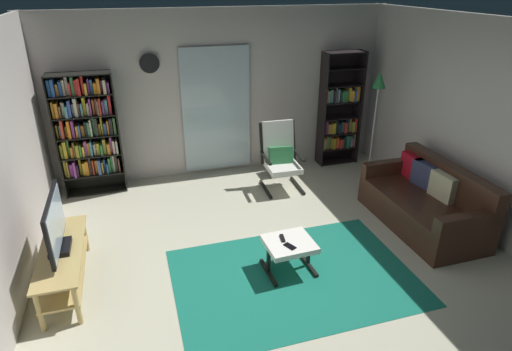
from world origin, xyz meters
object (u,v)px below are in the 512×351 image
object	(u,v)px
bookshelf_near_tv	(87,130)
lounge_armchair	(280,154)
ottoman	(289,247)
wall_clock	(149,63)
tv_stand	(63,263)
bookshelf_near_sofa	(339,114)
tv_remote	(283,238)
cell_phone	(290,246)
television	(56,226)
leather_sofa	(426,203)
floor_lamp_by_shelf	(378,92)

from	to	relation	value
bookshelf_near_tv	lounge_armchair	xyz separation A→B (m)	(2.75, -0.66, -0.44)
ottoman	wall_clock	xyz separation A→B (m)	(-1.14, 2.88, 1.54)
tv_stand	bookshelf_near_sofa	bearing A→B (deg)	28.07
tv_remote	cell_phone	distance (m)	0.17
television	bookshelf_near_sofa	bearing A→B (deg)	27.91
cell_phone	leather_sofa	bearing A→B (deg)	-11.57
lounge_armchair	ottoman	xyz separation A→B (m)	(-0.63, -2.03, -0.22)
lounge_armchair	floor_lamp_by_shelf	world-z (taller)	floor_lamp_by_shelf
lounge_armchair	bookshelf_near_tv	bearing A→B (deg)	166.41
bookshelf_near_sofa	leather_sofa	bearing A→B (deg)	-86.00
floor_lamp_by_shelf	wall_clock	bearing A→B (deg)	164.00
cell_phone	wall_clock	size ratio (longest dim) A/B	0.48
television	lounge_armchair	distance (m)	3.38
tv_remote	floor_lamp_by_shelf	bearing A→B (deg)	49.04
leather_sofa	bookshelf_near_tv	bearing A→B (deg)	151.47
wall_clock	tv_remote	bearing A→B (deg)	-68.95
bookshelf_near_tv	leather_sofa	world-z (taller)	bookshelf_near_tv
bookshelf_near_tv	floor_lamp_by_shelf	distance (m)	4.36
bookshelf_near_tv	leather_sofa	size ratio (longest dim) A/B	1.05
tv_stand	cell_phone	xyz separation A→B (m)	(2.31, -0.51, 0.08)
bookshelf_near_tv	wall_clock	world-z (taller)	wall_clock
tv_remote	wall_clock	bearing A→B (deg)	119.63
floor_lamp_by_shelf	wall_clock	world-z (taller)	wall_clock
cell_phone	television	bearing A→B (deg)	142.03
ottoman	tv_remote	size ratio (longest dim) A/B	3.75
leather_sofa	ottoman	size ratio (longest dim) A/B	3.20
tv_stand	bookshelf_near_tv	size ratio (longest dim) A/B	0.75
television	bookshelf_near_tv	world-z (taller)	bookshelf_near_tv
tv_stand	television	distance (m)	0.43
cell_phone	bookshelf_near_tv	bearing A→B (deg)	101.70
leather_sofa	wall_clock	distance (m)	4.33
bookshelf_near_sofa	floor_lamp_by_shelf	xyz separation A→B (m)	(0.23, -0.74, 0.54)
bookshelf_near_sofa	wall_clock	world-z (taller)	wall_clock
cell_phone	wall_clock	distance (m)	3.50
bookshelf_near_sofa	ottoman	bearing A→B (deg)	-125.51
bookshelf_near_tv	cell_phone	size ratio (longest dim) A/B	12.92
lounge_armchair	bookshelf_near_sofa	bearing A→B (deg)	26.84
tv_remote	wall_clock	distance (m)	3.35
lounge_armchair	wall_clock	bearing A→B (deg)	154.27
leather_sofa	ottoman	distance (m)	2.12
tv_stand	television	xyz separation A→B (m)	(0.00, 0.02, 0.43)
lounge_armchair	tv_remote	xyz separation A→B (m)	(-0.68, -1.96, -0.15)
ottoman	floor_lamp_by_shelf	xyz separation A→B (m)	(2.14, 1.94, 1.10)
floor_lamp_by_shelf	bookshelf_near_tv	bearing A→B (deg)	169.95
wall_clock	tv_stand	bearing A→B (deg)	-116.08
television	cell_phone	xyz separation A→B (m)	(2.31, -0.53, -0.35)
leather_sofa	wall_clock	world-z (taller)	wall_clock
bookshelf_near_tv	lounge_armchair	world-z (taller)	bookshelf_near_tv
bookshelf_near_sofa	wall_clock	bearing A→B (deg)	176.33
ottoman	wall_clock	world-z (taller)	wall_clock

